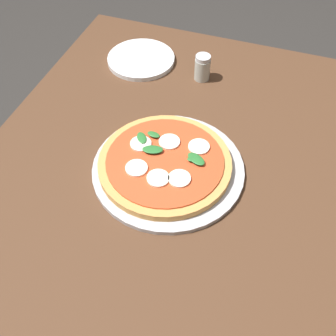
{
  "coord_description": "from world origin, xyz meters",
  "views": [
    {
      "loc": [
        0.58,
        0.15,
        1.44
      ],
      "look_at": [
        0.0,
        -0.05,
        0.72
      ],
      "focal_mm": 44.51,
      "sensor_mm": 36.0,
      "label": 1
    }
  ],
  "objects": [
    {
      "name": "plate_white",
      "position": [
        -0.37,
        -0.27,
        0.71
      ],
      "size": [
        0.2,
        0.2,
        0.01
      ],
      "primitive_type": "cylinder",
      "color": "white",
      "rests_on": "dining_table"
    },
    {
      "name": "pizza",
      "position": [
        -0.0,
        -0.06,
        0.73
      ],
      "size": [
        0.3,
        0.3,
        0.03
      ],
      "color": "tan",
      "rests_on": "serving_tray"
    },
    {
      "name": "pepper_shaker",
      "position": [
        -0.36,
        -0.08,
        0.74
      ],
      "size": [
        0.04,
        0.04,
        0.07
      ],
      "color": "#B2B7AD",
      "rests_on": "dining_table"
    },
    {
      "name": "dining_table",
      "position": [
        0.0,
        0.0,
        0.61
      ],
      "size": [
        1.15,
        1.01,
        0.71
      ],
      "color": "#4C301E",
      "rests_on": "ground_plane"
    },
    {
      "name": "ground_plane",
      "position": [
        0.0,
        0.0,
        0.0
      ],
      "size": [
        6.0,
        6.0,
        0.0
      ],
      "primitive_type": "plane",
      "color": "#2D2B28"
    },
    {
      "name": "serving_tray",
      "position": [
        0.0,
        -0.05,
        0.71
      ],
      "size": [
        0.35,
        0.35,
        0.01
      ],
      "primitive_type": "cylinder",
      "color": "#B2B2B7",
      "rests_on": "dining_table"
    }
  ]
}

